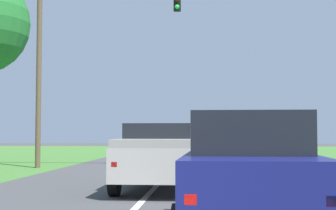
# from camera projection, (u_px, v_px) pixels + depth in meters

# --- Properties ---
(ground_plane) EXTENTS (120.00, 120.00, 0.00)m
(ground_plane) POSITION_uv_depth(u_px,v_px,m) (152.00, 190.00, 14.45)
(ground_plane) COLOR #424244
(red_suv_near) EXTENTS (2.18, 4.61, 1.93)m
(red_suv_near) POSITION_uv_depth(u_px,v_px,m) (248.00, 172.00, 7.95)
(red_suv_near) COLOR navy
(red_suv_near) RESTS_ON ground_plane
(pickup_truck_lead) EXTENTS (2.34, 5.50, 1.87)m
(pickup_truck_lead) POSITION_uv_depth(u_px,v_px,m) (161.00, 156.00, 14.57)
(pickup_truck_lead) COLOR #B7B2A8
(pickup_truck_lead) RESTS_ON ground_plane
(traffic_light) EXTENTS (7.24, 0.40, 8.74)m
(traffic_light) POSITION_uv_depth(u_px,v_px,m) (76.00, 44.00, 23.56)
(traffic_light) COLOR brown
(traffic_light) RESTS_ON ground_plane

